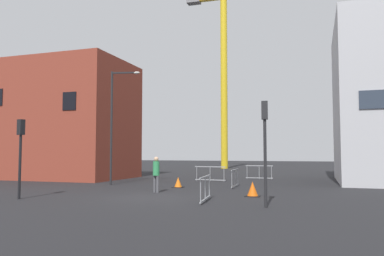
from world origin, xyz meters
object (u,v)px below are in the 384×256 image
(construction_crane, at_px, (225,54))
(traffic_cone_orange, at_px, (253,189))
(streetlamp_tall, at_px, (115,117))
(traffic_light_far, at_px, (265,136))
(pedestrian_walking, at_px, (156,171))
(traffic_light_corner, at_px, (20,145))
(traffic_cone_on_verge, at_px, (178,183))

(construction_crane, relative_size, traffic_cone_orange, 33.98)
(streetlamp_tall, bearing_deg, traffic_light_far, -34.09)
(traffic_light_far, xyz_separation_m, pedestrian_walking, (-6.12, 3.66, -1.63))
(pedestrian_walking, bearing_deg, traffic_light_corner, -136.64)
(construction_crane, bearing_deg, streetlamp_tall, -92.24)
(pedestrian_walking, bearing_deg, construction_crane, 96.39)
(traffic_cone_orange, bearing_deg, pedestrian_walking, 178.21)
(traffic_light_corner, relative_size, traffic_cone_orange, 5.12)
(construction_crane, relative_size, traffic_cone_on_verge, 38.54)
(traffic_light_corner, bearing_deg, pedestrian_walking, 43.36)
(construction_crane, height_order, traffic_cone_orange, construction_crane)
(traffic_light_far, height_order, traffic_light_corner, traffic_light_far)
(traffic_light_corner, distance_m, traffic_cone_orange, 10.90)
(construction_crane, distance_m, traffic_cone_on_verge, 31.47)
(traffic_light_far, distance_m, traffic_light_corner, 10.89)
(traffic_light_far, bearing_deg, construction_crane, 105.58)
(pedestrian_walking, xyz_separation_m, traffic_cone_orange, (5.06, -0.16, -0.77))
(streetlamp_tall, bearing_deg, pedestrian_walking, -38.14)
(construction_crane, height_order, streetlamp_tall, construction_crane)
(streetlamp_tall, height_order, traffic_cone_orange, streetlamp_tall)
(traffic_light_far, relative_size, pedestrian_walking, 2.18)
(traffic_light_corner, bearing_deg, streetlamp_tall, 88.23)
(pedestrian_walking, distance_m, traffic_cone_on_verge, 3.22)
(streetlamp_tall, distance_m, traffic_cone_on_verge, 6.14)
(traffic_light_far, relative_size, traffic_light_corner, 1.13)
(traffic_light_corner, height_order, traffic_cone_orange, traffic_light_corner)
(traffic_cone_orange, relative_size, traffic_cone_on_verge, 1.13)
(streetlamp_tall, xyz_separation_m, pedestrian_walking, (4.48, -3.52, -3.28))
(construction_crane, distance_m, traffic_light_corner, 37.34)
(pedestrian_walking, bearing_deg, traffic_cone_on_verge, 88.61)
(streetlamp_tall, distance_m, traffic_cone_orange, 11.00)
(traffic_light_far, height_order, traffic_cone_on_verge, traffic_light_far)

